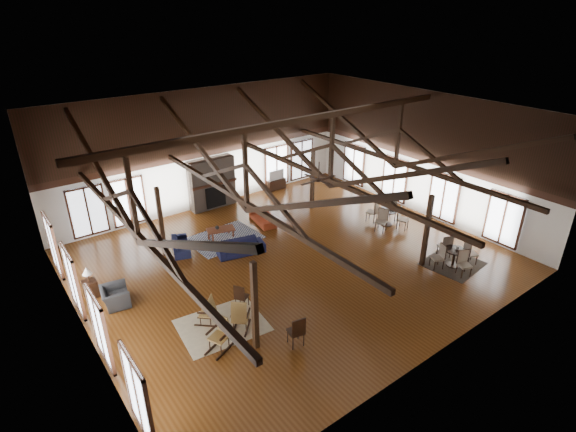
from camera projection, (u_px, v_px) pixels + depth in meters
floor at (291, 260)px, 18.54m from camera, size 16.00×16.00×0.00m
ceiling at (292, 115)px, 15.96m from camera, size 16.00×14.00×0.02m
wall_back at (206, 149)px, 22.31m from camera, size 16.00×0.02×6.00m
wall_front at (447, 271)px, 12.19m from camera, size 16.00×0.02×6.00m
wall_left at (70, 256)px, 12.92m from camera, size 0.02×14.00×6.00m
wall_right at (424, 154)px, 21.57m from camera, size 0.02×14.00×6.00m
roof_truss at (291, 167)px, 16.80m from camera, size 15.60×14.07×3.14m
post_grid at (291, 227)px, 17.88m from camera, size 8.16×7.16×3.05m
fireplace at (212, 183)px, 22.80m from camera, size 2.50×0.69×2.60m
ceiling_fan at (319, 179)px, 16.48m from camera, size 1.60×1.60×0.75m
sofa_navy_front at (241, 247)px, 18.88m from camera, size 2.12×1.21×0.58m
sofa_navy_left at (181, 245)px, 19.16m from camera, size 1.84×1.19×0.50m
sofa_orange at (263, 218)px, 21.55m from camera, size 1.88×1.00×0.52m
coffee_table at (221, 230)px, 20.05m from camera, size 1.34×0.93×0.47m
vase at (217, 227)px, 19.98m from camera, size 0.22×0.22×0.19m
armchair at (115, 296)px, 15.65m from camera, size 1.16×1.06×0.67m
side_table_lamp at (90, 285)px, 16.05m from camera, size 0.47×0.47×1.21m
rocking_chair_a at (209, 311)px, 14.66m from camera, size 0.87×0.85×1.03m
rocking_chair_b at (240, 317)px, 14.31m from camera, size 0.95×0.97×1.15m
rocking_chair_c at (221, 333)px, 13.60m from camera, size 1.03×0.81×1.18m
side_chair_a at (241, 295)px, 15.34m from camera, size 0.56×0.56×0.96m
side_chair_b at (297, 330)px, 13.60m from camera, size 0.53×0.53×1.08m
cafe_table_near at (454, 254)px, 17.90m from camera, size 1.97×1.97×1.02m
cafe_table_far at (387, 215)px, 21.22m from camera, size 2.07×2.07×1.07m
cup_near at (457, 248)px, 17.79m from camera, size 0.17×0.17×0.11m
cup_far at (388, 209)px, 21.15m from camera, size 0.16×0.16×0.10m
tv_console at (276, 184)px, 25.47m from camera, size 1.14×0.43×0.57m
television at (276, 175)px, 25.23m from camera, size 0.98×0.15×0.56m
rug_tan at (222, 325)px, 14.76m from camera, size 2.96×2.44×0.01m
rug_navy at (224, 238)px, 20.20m from camera, size 3.16×2.44×0.01m
rug_dark at (452, 264)px, 18.25m from camera, size 2.36×2.19×0.01m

